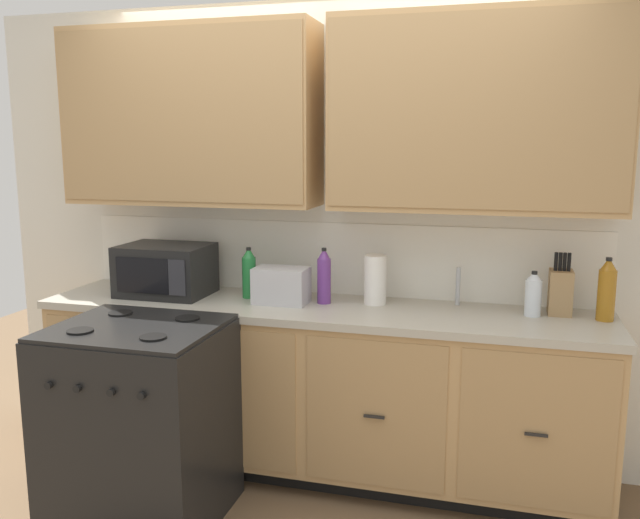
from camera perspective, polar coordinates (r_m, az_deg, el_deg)
The scene contains 13 objects.
ground_plane at distance 3.53m, azimuth -1.57°, elevation -19.95°, with size 8.00×8.00×0.00m, color brown.
wall_unit at distance 3.54m, azimuth 0.74°, elevation 8.49°, with size 4.12×0.40×2.52m.
counter_run at distance 3.58m, azimuth -0.15°, elevation -11.02°, with size 2.95×0.64×0.93m.
stove_range at distance 3.31m, azimuth -15.22°, elevation -13.37°, with size 0.76×0.68×0.95m.
microwave at distance 3.77m, azimuth -13.16°, elevation -0.87°, with size 0.48×0.37×0.28m.
toaster at distance 3.49m, azimuth -3.36°, elevation -2.23°, with size 0.28×0.18×0.19m.
knife_block at distance 3.46m, azimuth 20.02°, elevation -2.60°, with size 0.11×0.14×0.31m.
sink_faucet at distance 3.52m, azimuth 11.81°, elevation -2.27°, with size 0.02×0.02×0.20m, color #B2B5BA.
paper_towel_roll at distance 3.47m, azimuth 4.78°, elevation -1.74°, with size 0.12×0.12×0.26m, color white.
bottle_violet at distance 3.47m, azimuth 0.35°, elevation -1.46°, with size 0.07×0.07×0.30m.
bottle_green at distance 3.62m, azimuth -6.14°, elevation -1.18°, with size 0.08×0.08×0.28m.
bottle_amber at distance 3.42m, azimuth 23.49°, elevation -2.42°, with size 0.08×0.08×0.31m.
bottle_clear at distance 3.39m, azimuth 17.91°, elevation -2.85°, with size 0.08×0.08×0.22m.
Camera 1 is at (0.91, -2.92, 1.77)m, focal length 37.12 mm.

